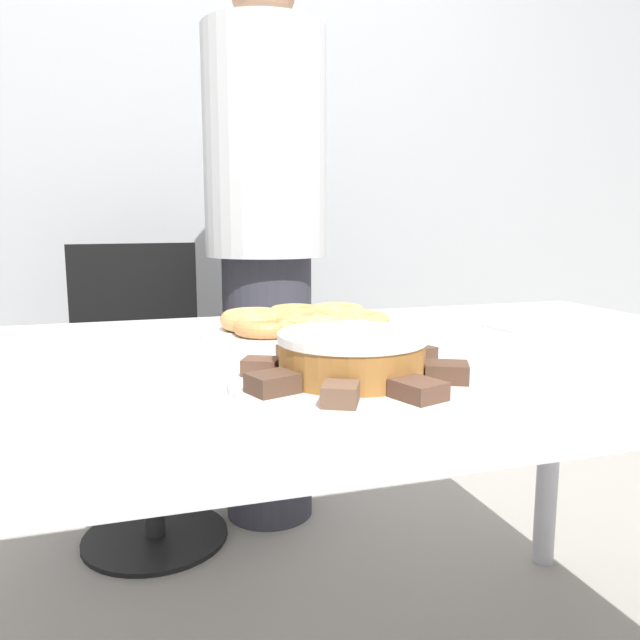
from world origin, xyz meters
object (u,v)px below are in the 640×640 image
at_px(plate_donuts, 298,332).
at_px(napkin, 519,327).
at_px(person_standing, 266,240).
at_px(plate_cake, 352,381).
at_px(office_chair_left, 146,399).
at_px(frosted_cake, 352,355).

bearing_deg(plate_donuts, napkin, -8.13).
height_order(person_standing, napkin, person_standing).
relative_size(plate_cake, napkin, 2.62).
bearing_deg(plate_cake, napkin, 33.17).
height_order(plate_cake, napkin, plate_cake).
relative_size(plate_cake, plate_donuts, 0.88).
xyz_separation_m(office_chair_left, napkin, (0.74, -0.82, 0.32)).
bearing_deg(plate_donuts, frosted_cake, -94.63).
height_order(person_standing, frosted_cake, person_standing).
distance_m(person_standing, plate_cake, 1.18).
relative_size(plate_donuts, frosted_cake, 1.88).
bearing_deg(napkin, plate_donuts, 171.87).
distance_m(office_chair_left, napkin, 1.15).
bearing_deg(napkin, plate_cake, -146.83).
xyz_separation_m(plate_donuts, frosted_cake, (-0.03, -0.39, 0.04)).
height_order(person_standing, plate_donuts, person_standing).
relative_size(person_standing, plate_cake, 5.12).
height_order(person_standing, office_chair_left, person_standing).
height_order(plate_donuts, frosted_cake, frosted_cake).
bearing_deg(plate_donuts, person_standing, 81.87).
relative_size(office_chair_left, plate_donuts, 2.35).
relative_size(plate_cake, frosted_cake, 1.67).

